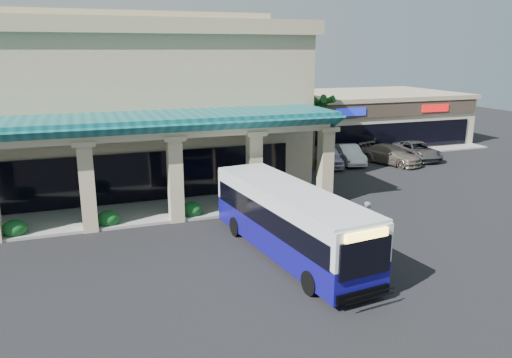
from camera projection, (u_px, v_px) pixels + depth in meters
name	position (u px, v px, depth m)	size (l,w,h in m)	color
ground	(261.00, 248.00, 23.59)	(110.00, 110.00, 0.00)	black
main_building	(71.00, 101.00, 34.13)	(30.80, 14.80, 11.35)	tan
arcade	(76.00, 171.00, 26.45)	(30.00, 6.20, 5.70)	#0F545A
strip_mall	(345.00, 117.00, 50.72)	(22.50, 12.50, 4.90)	beige
palm_0	(319.00, 134.00, 35.56)	(2.40, 2.40, 6.60)	#103C14
palm_1	(313.00, 132.00, 38.72)	(2.40, 2.40, 5.80)	#103C14
broadleaf_tree	(266.00, 130.00, 42.75)	(2.60, 2.60, 4.81)	#104919
transit_bus	(289.00, 222.00, 22.42)	(2.62, 11.24, 3.14)	navy
pedestrian	(368.00, 220.00, 24.71)	(0.68, 0.45, 1.87)	slate
car_silver	(328.00, 156.00, 40.12)	(1.94, 4.82, 1.64)	#A1A1B2
car_white	(349.00, 154.00, 40.98)	(1.62, 4.65, 1.53)	silver
car_red	(391.00, 155.00, 40.85)	(2.16, 5.31, 1.54)	#746A5C
car_gray	(417.00, 151.00, 42.67)	(2.45, 5.32, 1.48)	#454648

